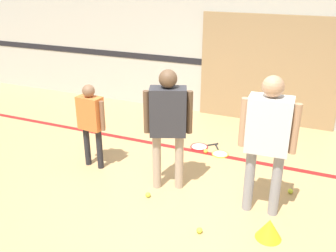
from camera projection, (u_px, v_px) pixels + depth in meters
ground_plane at (169, 194)px, 4.83m from camera, size 16.00×16.00×0.00m
wall_back at (235, 34)px, 6.83m from camera, size 16.00×0.07×3.20m
wall_panel at (268, 71)px, 6.77m from camera, size 2.51×0.05×1.97m
floor_stripe at (201, 152)px, 5.93m from camera, size 14.40×0.10×0.01m
person_instructor at (168, 118)px, 4.61m from camera, size 0.57×0.39×1.60m
person_student_left at (91, 117)px, 5.23m from camera, size 0.47×0.22×1.24m
person_student_right at (268, 132)px, 4.09m from camera, size 0.63×0.28×1.67m
racket_spare_on_floor at (200, 147)px, 6.10m from camera, size 0.46×0.45×0.03m
racket_second_spare at (220, 153)px, 5.87m from camera, size 0.35×0.48×0.03m
tennis_ball_near_instructor at (148, 195)px, 4.75m from camera, size 0.07×0.07×0.07m
tennis_ball_by_spare_racket at (206, 151)px, 5.89m from camera, size 0.07×0.07×0.07m
tennis_ball_stray_left at (290, 191)px, 4.83m from camera, size 0.07×0.07×0.07m
tennis_ball_stray_right at (199, 230)px, 4.10m from camera, size 0.07×0.07×0.07m
training_cone at (269, 229)px, 3.99m from camera, size 0.28×0.28×0.24m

